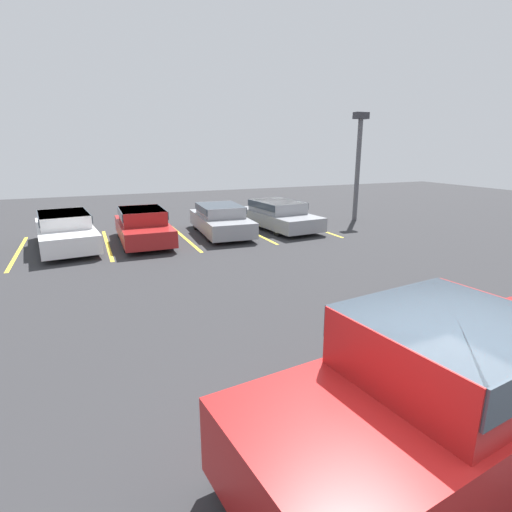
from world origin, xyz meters
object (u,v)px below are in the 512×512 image
parked_sedan_b (143,225)px  parked_sedan_a (65,229)px  parked_sedan_c (221,219)px  light_post (358,158)px  parked_sedan_d (278,214)px  pickup_truck (461,387)px

parked_sedan_b → parked_sedan_a: bearing=-96.5°
parked_sedan_c → light_post: bearing=97.8°
parked_sedan_b → light_post: light_post is taller
parked_sedan_b → parked_sedan_d: size_ratio=0.90×
parked_sedan_b → light_post: bearing=95.0°
parked_sedan_d → light_post: light_post is taller
parked_sedan_b → parked_sedan_d: bearing=94.5°
parked_sedan_a → parked_sedan_b: parked_sedan_b is taller
parked_sedan_a → parked_sedan_b: bearing=77.1°
pickup_truck → parked_sedan_a: bearing=102.4°
parked_sedan_a → light_post: 13.19m
parked_sedan_c → parked_sedan_d: same height
parked_sedan_c → parked_sedan_b: bearing=-81.1°
pickup_truck → parked_sedan_c: size_ratio=1.30×
parked_sedan_b → pickup_truck: bearing=8.5°
parked_sedan_c → light_post: (7.14, 0.52, 2.35)m
pickup_truck → parked_sedan_c: 12.89m
pickup_truck → parked_sedan_b: size_ratio=1.35×
parked_sedan_d → light_post: size_ratio=0.94×
parked_sedan_c → parked_sedan_d: (2.70, 0.13, 0.00)m
pickup_truck → light_post: 15.97m
parked_sedan_a → parked_sedan_c: parked_sedan_a is taller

